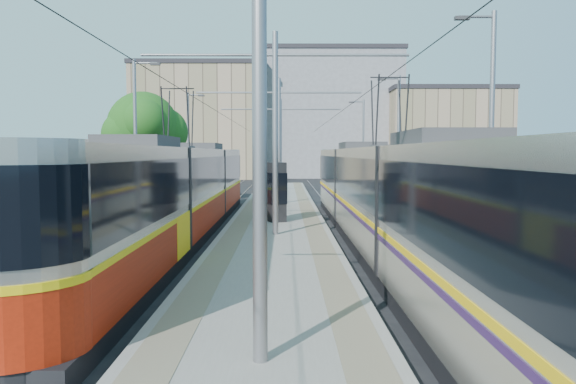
{
  "coord_description": "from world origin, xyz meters",
  "views": [
    {
      "loc": [
        0.34,
        -11.51,
        3.15
      ],
      "look_at": [
        0.45,
        10.65,
        1.6
      ],
      "focal_mm": 35.0,
      "sensor_mm": 36.0,
      "label": 1
    }
  ],
  "objects": [
    {
      "name": "street_lamps",
      "position": [
        -0.0,
        21.0,
        4.18
      ],
      "size": [
        15.18,
        38.22,
        8.0
      ],
      "color": "gray",
      "rests_on": "ground"
    },
    {
      "name": "building_centre",
      "position": [
        6.0,
        64.0,
        8.15
      ],
      "size": [
        18.36,
        14.28,
        16.27
      ],
      "color": "gray",
      "rests_on": "ground"
    },
    {
      "name": "tram_right",
      "position": [
        3.6,
        6.16,
        1.86
      ],
      "size": [
        2.43,
        31.22,
        5.5
      ],
      "color": "black",
      "rests_on": "ground"
    },
    {
      "name": "building_right",
      "position": [
        20.0,
        58.0,
        5.5
      ],
      "size": [
        14.28,
        10.2,
        10.99
      ],
      "color": "tan",
      "rests_on": "ground"
    },
    {
      "name": "tram_left",
      "position": [
        -3.6,
        9.27,
        1.71
      ],
      "size": [
        2.43,
        28.12,
        5.5
      ],
      "color": "black",
      "rests_on": "ground"
    },
    {
      "name": "catenary",
      "position": [
        0.0,
        14.15,
        4.52
      ],
      "size": [
        9.2,
        70.0,
        7.0
      ],
      "color": "gray",
      "rests_on": "platform"
    },
    {
      "name": "track_arrow",
      "position": [
        -3.6,
        -3.0,
        0.01
      ],
      "size": [
        1.2,
        5.0,
        0.01
      ],
      "primitive_type": "cube",
      "color": "silver",
      "rests_on": "ground"
    },
    {
      "name": "tactile_strip_right",
      "position": [
        1.45,
        17.0,
        0.3
      ],
      "size": [
        0.7,
        50.0,
        0.01
      ],
      "primitive_type": "cube",
      "color": "gray",
      "rests_on": "platform"
    },
    {
      "name": "tactile_strip_left",
      "position": [
        -1.45,
        17.0,
        0.3
      ],
      "size": [
        0.7,
        50.0,
        0.01
      ],
      "primitive_type": "cube",
      "color": "gray",
      "rests_on": "platform"
    },
    {
      "name": "rails",
      "position": [
        0.0,
        17.0,
        0.02
      ],
      "size": [
        8.71,
        70.0,
        0.03
      ],
      "color": "gray",
      "rests_on": "ground"
    },
    {
      "name": "platform",
      "position": [
        0.0,
        17.0,
        0.15
      ],
      "size": [
        4.0,
        50.0,
        0.3
      ],
      "primitive_type": "cube",
      "color": "gray",
      "rests_on": "ground"
    },
    {
      "name": "building_left",
      "position": [
        -10.0,
        60.0,
        7.01
      ],
      "size": [
        16.32,
        12.24,
        14.0
      ],
      "color": "tan",
      "rests_on": "ground"
    },
    {
      "name": "tree",
      "position": [
        -7.9,
        22.47,
        4.6
      ],
      "size": [
        4.68,
        4.33,
        6.8
      ],
      "color": "#382314",
      "rests_on": "ground"
    },
    {
      "name": "shelter",
      "position": [
        -0.06,
        11.82,
        1.59
      ],
      "size": [
        1.0,
        1.27,
        2.46
      ],
      "rotation": [
        0.0,
        0.0,
        0.32
      ],
      "color": "black",
      "rests_on": "platform"
    },
    {
      "name": "ground",
      "position": [
        0.0,
        0.0,
        0.0
      ],
      "size": [
        160.0,
        160.0,
        0.0
      ],
      "primitive_type": "plane",
      "color": "black",
      "rests_on": "ground"
    }
  ]
}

